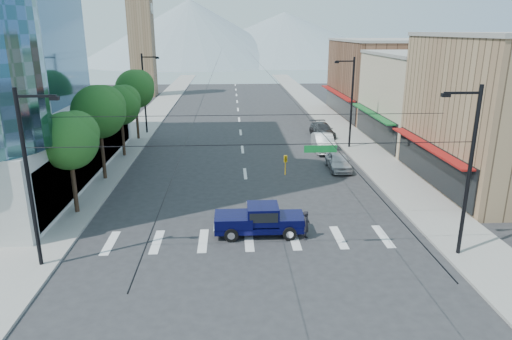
% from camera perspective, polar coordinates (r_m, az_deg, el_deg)
% --- Properties ---
extents(ground, '(160.00, 160.00, 0.00)m').
position_cam_1_polar(ground, '(24.99, -0.28, -10.19)').
color(ground, '#28282B').
rests_on(ground, ground).
extents(sidewalk_left, '(4.00, 120.00, 0.15)m').
position_cam_1_polar(sidewalk_left, '(64.14, -13.01, 6.45)').
color(sidewalk_left, gray).
rests_on(sidewalk_left, ground).
extents(sidewalk_right, '(4.00, 120.00, 0.15)m').
position_cam_1_polar(sidewalk_right, '(64.56, 8.62, 6.76)').
color(sidewalk_right, gray).
rests_on(sidewalk_right, ground).
extents(shop_mid, '(12.00, 14.00, 9.00)m').
position_cam_1_polar(shop_mid, '(51.25, 21.38, 8.15)').
color(shop_mid, tan).
rests_on(shop_mid, ground).
extents(shop_far, '(12.00, 18.00, 10.00)m').
position_cam_1_polar(shop_far, '(65.98, 15.76, 10.87)').
color(shop_far, brown).
rests_on(shop_far, ground).
extents(clock_tower, '(4.80, 4.80, 20.40)m').
position_cam_1_polar(clock_tower, '(85.57, -14.13, 16.08)').
color(clock_tower, '#8C6B4C').
rests_on(clock_tower, ground).
extents(mountain_left, '(80.00, 80.00, 22.00)m').
position_cam_1_polar(mountain_left, '(172.73, -8.18, 16.80)').
color(mountain_left, gray).
rests_on(mountain_left, ground).
extents(mountain_right, '(90.00, 90.00, 18.00)m').
position_cam_1_polar(mountain_right, '(183.41, 3.54, 16.32)').
color(mountain_right, gray).
rests_on(mountain_right, ground).
extents(tree_near, '(3.65, 3.64, 6.71)m').
position_cam_1_polar(tree_near, '(30.66, -22.11, 3.66)').
color(tree_near, black).
rests_on(tree_near, ground).
extents(tree_midnear, '(4.09, 4.09, 7.52)m').
position_cam_1_polar(tree_midnear, '(37.12, -18.87, 7.10)').
color(tree_midnear, black).
rests_on(tree_midnear, ground).
extents(tree_midfar, '(3.65, 3.64, 6.71)m').
position_cam_1_polar(tree_midfar, '(43.91, -16.43, 7.95)').
color(tree_midfar, black).
rests_on(tree_midfar, ground).
extents(tree_far, '(4.09, 4.09, 7.52)m').
position_cam_1_polar(tree_far, '(50.61, -14.75, 9.90)').
color(tree_far, black).
rests_on(tree_far, ground).
extents(signal_rig, '(21.80, 0.20, 9.00)m').
position_cam_1_polar(signal_rig, '(22.29, 0.33, -0.70)').
color(signal_rig, black).
rests_on(signal_rig, ground).
extents(lamp_pole_nw, '(2.00, 0.25, 9.00)m').
position_cam_1_polar(lamp_pole_nw, '(53.44, -13.67, 9.63)').
color(lamp_pole_nw, black).
rests_on(lamp_pole_nw, ground).
extents(lamp_pole_ne, '(2.00, 0.25, 9.00)m').
position_cam_1_polar(lamp_pole_ne, '(46.19, 11.74, 8.65)').
color(lamp_pole_ne, black).
rests_on(lamp_pole_ne, ground).
extents(pickup_truck, '(5.31, 2.08, 1.80)m').
position_cam_1_polar(pickup_truck, '(26.63, 0.39, -6.18)').
color(pickup_truck, '#070733').
rests_on(pickup_truck, ground).
extents(pedestrian, '(0.58, 0.71, 1.70)m').
position_cam_1_polar(pedestrian, '(26.25, 6.29, -6.84)').
color(pedestrian, black).
rests_on(pedestrian, ground).
extents(parked_car_near, '(1.91, 4.48, 1.51)m').
position_cam_1_polar(parked_car_near, '(39.55, 10.26, 1.12)').
color(parked_car_near, '#B5B4BA').
rests_on(parked_car_near, ground).
extents(parked_car_mid, '(1.88, 5.14, 1.68)m').
position_cam_1_polar(parked_car_mid, '(45.42, 8.43, 3.40)').
color(parked_car_mid, silver).
rests_on(parked_car_mid, ground).
extents(parked_car_far, '(2.38, 5.31, 1.51)m').
position_cam_1_polar(parked_car_far, '(51.57, 8.28, 4.95)').
color(parked_car_far, '#333336').
rests_on(parked_car_far, ground).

